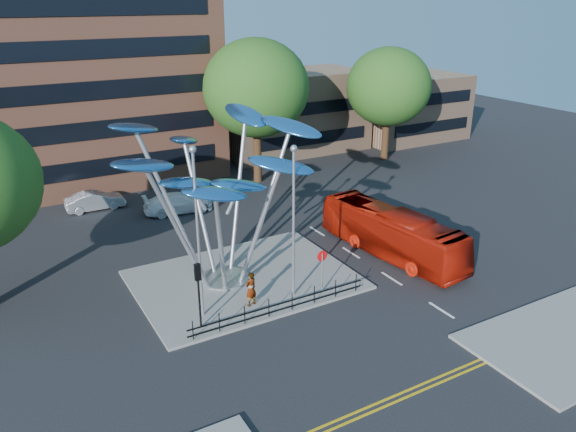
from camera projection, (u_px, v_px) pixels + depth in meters
ground at (315, 326)px, 27.71m from camera, size 120.00×120.00×0.00m
traffic_island at (244, 280)px, 32.06m from camera, size 12.00×9.00×0.15m
double_yellow_near at (394, 396)px, 22.86m from camera, size 40.00×0.12×0.01m
double_yellow_far at (399, 401)px, 22.62m from camera, size 40.00×0.12×0.01m
low_building_near at (291, 111)px, 57.83m from camera, size 15.00×8.00×8.00m
low_building_far at (408, 107)px, 62.86m from camera, size 12.00×8.00×7.00m
tree_right at (256, 88)px, 46.19m from camera, size 8.80×8.80×12.11m
tree_far at (389, 87)px, 53.00m from camera, size 8.00×8.00×10.81m
leaf_sculpture at (217, 165)px, 29.61m from camera, size 12.72×9.54×9.51m
street_lamp_left at (197, 220)px, 26.48m from camera, size 0.36×0.36×8.80m
street_lamp_right at (294, 209)px, 28.48m from camera, size 0.36×0.36×8.30m
traffic_light_island at (198, 282)px, 26.45m from camera, size 0.28×0.18×3.42m
no_entry_sign_island at (322, 264)px, 29.99m from camera, size 0.60×0.10×2.45m
pedestrian_railing_front at (281, 306)px, 28.41m from camera, size 10.00×0.06×1.00m
red_bus at (392, 233)px, 34.79m from camera, size 3.61×10.82×2.96m
pedestrian at (251, 289)px, 28.94m from camera, size 0.79×0.63×1.89m
parked_car_mid at (95, 201)px, 42.43m from camera, size 4.34×1.60×1.42m
parked_car_right at (178, 203)px, 41.95m from camera, size 5.28×2.60×1.48m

